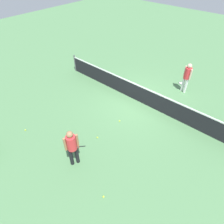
{
  "coord_description": "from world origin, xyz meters",
  "views": [
    {
      "loc": [
        4.38,
        -7.17,
        6.4
      ],
      "look_at": [
        0.2,
        -2.37,
        0.9
      ],
      "focal_mm": 31.56,
      "sensor_mm": 36.0,
      "label": 1
    }
  ],
  "objects": [
    {
      "name": "tennis_ball_by_net",
      "position": [
        2.14,
        -5.03,
        0.03
      ],
      "size": [
        0.07,
        0.07,
        0.07
      ],
      "primitive_type": "sphere",
      "color": "#C6E033",
      "rests_on": "ground_plane"
    },
    {
      "name": "tennis_ball_near_player",
      "position": [
        -2.57,
        -5.1,
        0.03
      ],
      "size": [
        0.07,
        0.07,
        0.07
      ],
      "primitive_type": "sphere",
      "color": "#C6E033",
      "rests_on": "ground_plane"
    },
    {
      "name": "court_net",
      "position": [
        0.0,
        0.0,
        0.5
      ],
      "size": [
        10.09,
        0.09,
        1.07
      ],
      "color": "#4C4C51",
      "rests_on": "ground_plane"
    },
    {
      "name": "player_near_side",
      "position": [
        0.41,
        -4.75,
        1.01
      ],
      "size": [
        0.45,
        0.51,
        1.7
      ],
      "color": "black",
      "rests_on": "ground_plane"
    },
    {
      "name": "player_far_side",
      "position": [
        1.36,
        2.39,
        1.01
      ],
      "size": [
        0.51,
        0.45,
        1.7
      ],
      "color": "white",
      "rests_on": "ground_plane"
    },
    {
      "name": "tennis_racket_near_player",
      "position": [
        -0.15,
        -4.25,
        0.01
      ],
      "size": [
        0.52,
        0.55,
        0.03
      ],
      "color": "red",
      "rests_on": "ground_plane"
    },
    {
      "name": "tennis_ball_baseline",
      "position": [
        0.24,
        -1.87,
        0.03
      ],
      "size": [
        0.07,
        0.07,
        0.07
      ],
      "primitive_type": "sphere",
      "color": "#C6E033",
      "rests_on": "ground_plane"
    },
    {
      "name": "tennis_racket_far_player",
      "position": [
        0.95,
        3.11,
        0.01
      ],
      "size": [
        0.56,
        0.5,
        0.03
      ],
      "color": "black",
      "rests_on": "ground_plane"
    },
    {
      "name": "ground_plane",
      "position": [
        0.0,
        0.0,
        0.0
      ],
      "size": [
        40.0,
        40.0,
        0.0
      ],
      "primitive_type": "plane",
      "color": "#4C7A4C"
    },
    {
      "name": "tennis_ball_midcourt",
      "position": [
        0.17,
        -3.3,
        0.03
      ],
      "size": [
        0.07,
        0.07,
        0.07
      ],
      "primitive_type": "sphere",
      "color": "#C6E033",
      "rests_on": "ground_plane"
    }
  ]
}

